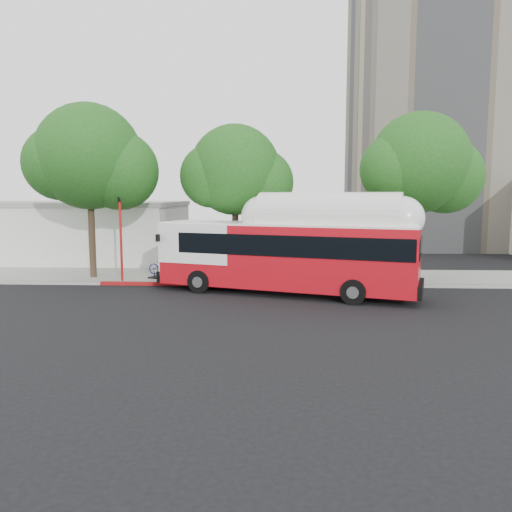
{
  "coord_description": "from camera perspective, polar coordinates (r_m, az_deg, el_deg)",
  "views": [
    {
      "loc": [
        1.46,
        -21.84,
        4.76
      ],
      "look_at": [
        0.3,
        3.0,
        1.7
      ],
      "focal_mm": 35.0,
      "sensor_mm": 36.0,
      "label": 1
    }
  ],
  "objects": [
    {
      "name": "low_commercial_bldg",
      "position": [
        39.12,
        -20.65,
        2.75
      ],
      "size": [
        16.2,
        10.2,
        4.25
      ],
      "color": "silver",
      "rests_on": "ground"
    },
    {
      "name": "street_tree_right",
      "position": [
        28.87,
        18.98,
        9.61
      ],
      "size": [
        6.21,
        5.4,
        9.18
      ],
      "color": "#2D2116",
      "rests_on": "ground"
    },
    {
      "name": "ground",
      "position": [
        22.4,
        -1.14,
        -5.25
      ],
      "size": [
        120.0,
        120.0,
        0.0
      ],
      "primitive_type": "plane",
      "color": "black",
      "rests_on": "ground"
    },
    {
      "name": "street_tree_left",
      "position": [
        29.22,
        -17.62,
        10.32
      ],
      "size": [
        6.67,
        5.8,
        9.74
      ],
      "color": "#2D2116",
      "rests_on": "ground"
    },
    {
      "name": "sidewalk",
      "position": [
        28.76,
        -0.28,
        -2.35
      ],
      "size": [
        60.0,
        5.0,
        0.15
      ],
      "primitive_type": "cube",
      "color": "gray",
      "rests_on": "ground"
    },
    {
      "name": "curb_strip",
      "position": [
        26.2,
        -0.57,
        -3.28
      ],
      "size": [
        60.0,
        0.3,
        0.15
      ],
      "primitive_type": "cube",
      "color": "gray",
      "rests_on": "ground"
    },
    {
      "name": "red_curb_segment",
      "position": [
        26.54,
        -7.06,
        -3.19
      ],
      "size": [
        10.0,
        0.32,
        0.16
      ],
      "primitive_type": "cube",
      "color": "maroon",
      "rests_on": "ground"
    },
    {
      "name": "transit_bus",
      "position": [
        23.87,
        3.58,
        -0.04
      ],
      "size": [
        13.31,
        6.26,
        3.91
      ],
      "rotation": [
        0.0,
        0.0,
        -0.31
      ],
      "color": "#B40C16",
      "rests_on": "ground"
    },
    {
      "name": "apartment_tower",
      "position": [
        54.07,
        21.81,
        20.29
      ],
      "size": [
        18.0,
        18.0,
        37.0
      ],
      "color": "tan",
      "rests_on": "ground"
    },
    {
      "name": "signal_pole",
      "position": [
        27.59,
        -15.18,
        1.84
      ],
      "size": [
        0.13,
        0.44,
        4.65
      ],
      "color": "red",
      "rests_on": "ground"
    },
    {
      "name": "street_tree_mid",
      "position": [
        28.0,
        -1.57,
        9.36
      ],
      "size": [
        5.75,
        5.0,
        8.62
      ],
      "color": "#2D2116",
      "rests_on": "ground"
    }
  ]
}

